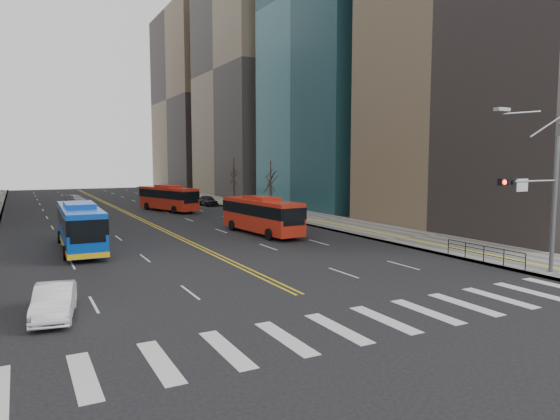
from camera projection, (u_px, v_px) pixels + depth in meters
name	position (u px, v px, depth m)	size (l,w,h in m)	color
ground	(361.00, 324.00, 20.35)	(220.00, 220.00, 0.00)	black
sidewalk_right	(264.00, 209.00, 68.07)	(7.00, 130.00, 0.15)	#65635E
crosswalk	(361.00, 324.00, 20.35)	(26.70, 4.00, 0.01)	silver
centerline	(118.00, 209.00, 68.75)	(0.55, 100.00, 0.01)	gold
office_towers	(99.00, 50.00, 78.33)	(83.00, 134.00, 58.00)	gray
signal_mast	(539.00, 192.00, 28.01)	(5.37, 0.37, 9.39)	slate
pedestrian_railing	(484.00, 251.00, 32.18)	(0.06, 6.06, 1.02)	black
street_trees	(77.00, 179.00, 46.94)	(35.20, 47.20, 7.60)	black
blue_bus	(80.00, 225.00, 37.17)	(3.06, 12.20, 3.53)	#0C45BD
red_bus_near	(261.00, 213.00, 44.98)	(3.31, 10.90, 3.42)	red
red_bus_far	(168.00, 197.00, 65.36)	(5.36, 11.09, 3.44)	red
car_white	(54.00, 302.00, 21.04)	(1.51, 4.33, 1.43)	white
car_dark_mid	(208.00, 201.00, 73.34)	(1.80, 4.49, 1.53)	black
car_silver	(76.00, 199.00, 77.40)	(1.79, 4.41, 1.28)	#AAABAF
car_dark_far	(161.00, 191.00, 97.19)	(2.07, 4.48, 1.25)	black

